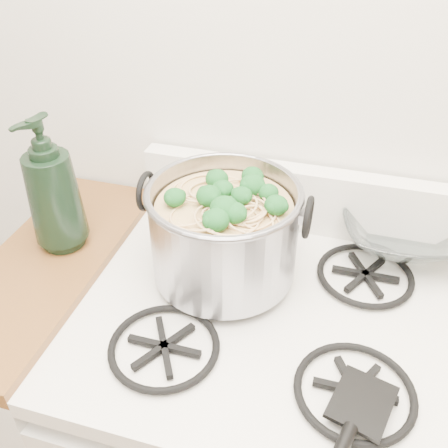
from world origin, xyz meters
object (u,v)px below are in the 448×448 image
at_px(spatula, 363,399).
at_px(bottle, 51,185).
at_px(gas_range, 261,441).
at_px(glass_bowl, 402,236).
at_px(stock_pot, 224,232).

relative_size(spatula, bottle, 1.01).
xyz_separation_m(gas_range, spatula, (0.18, -0.18, 0.50)).
distance_m(spatula, glass_bowl, 0.46).
bearing_deg(gas_range, glass_bowl, 49.38).
bearing_deg(spatula, glass_bowl, 97.78).
height_order(spatula, bottle, bottle).
distance_m(gas_range, stock_pot, 0.60).
bearing_deg(bottle, stock_pot, 16.78).
relative_size(gas_range, spatula, 2.98).
xyz_separation_m(gas_range, glass_bowl, (0.24, 0.28, 0.50)).
bearing_deg(stock_pot, spatula, -39.73).
distance_m(gas_range, bottle, 0.81).
bearing_deg(gas_range, stock_pot, 147.99).
relative_size(gas_range, glass_bowl, 8.35).
xyz_separation_m(gas_range, stock_pot, (-0.12, 0.08, 0.59)).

